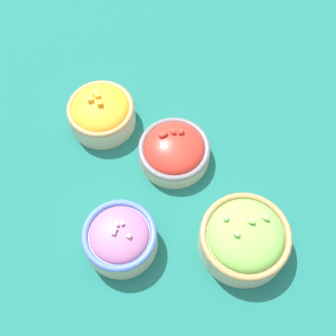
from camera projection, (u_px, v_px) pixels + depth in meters
ground_plane at (168, 175)px, 0.91m from camera, size 3.00×3.00×0.00m
bowl_red_onion at (120, 238)px, 0.82m from camera, size 0.13×0.13×0.08m
bowl_squash at (101, 112)px, 0.94m from camera, size 0.13×0.13×0.08m
bowl_lettuce at (245, 238)px, 0.81m from camera, size 0.16×0.16×0.09m
bowl_cherry_tomatoes at (174, 150)px, 0.90m from camera, size 0.14×0.14×0.07m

